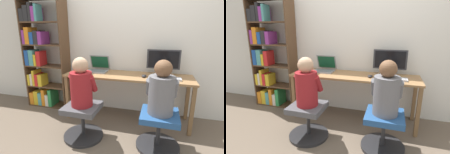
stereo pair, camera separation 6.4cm
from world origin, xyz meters
TOP-DOWN VIEW (x-y plane):
  - ground_plane at (0.00, 0.00)m, footprint 14.00×14.00m
  - wall_back at (0.00, 0.62)m, footprint 10.00×0.05m
  - desk at (0.00, 0.28)m, footprint 1.92×0.55m
  - desktop_monitor at (0.51, 0.43)m, footprint 0.49×0.17m
  - laptop at (-0.52, 0.38)m, footprint 0.34×0.33m
  - keyboard at (0.54, 0.19)m, footprint 0.44×0.15m
  - computer_mouse_by_keyboard at (0.25, 0.21)m, footprint 0.07×0.11m
  - office_chair_left at (0.51, -0.33)m, footprint 0.53×0.53m
  - office_chair_right at (-0.46, -0.38)m, footprint 0.53×0.53m
  - person_at_monitor at (0.51, -0.33)m, footprint 0.36×0.31m
  - person_at_laptop at (-0.46, -0.38)m, footprint 0.34×0.30m
  - bookshelf at (-1.60, 0.38)m, footprint 0.78×0.30m

SIDE VIEW (x-z plane):
  - ground_plane at x=0.00m, z-range 0.00..0.00m
  - office_chair_left at x=0.51m, z-range 0.02..0.47m
  - office_chair_right at x=-0.46m, z-range 0.02..0.47m
  - desk at x=0.00m, z-range 0.28..1.02m
  - person_at_monitor at x=0.51m, z-range 0.42..1.05m
  - person_at_laptop at x=-0.46m, z-range 0.42..1.05m
  - keyboard at x=0.54m, z-range 0.73..0.76m
  - computer_mouse_by_keyboard at x=0.25m, z-range 0.73..0.77m
  - laptop at x=-0.52m, z-range 0.66..0.91m
  - bookshelf at x=-1.60m, z-range -0.06..1.85m
  - desktop_monitor at x=0.51m, z-range 0.75..1.13m
  - wall_back at x=0.00m, z-range 0.00..2.60m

